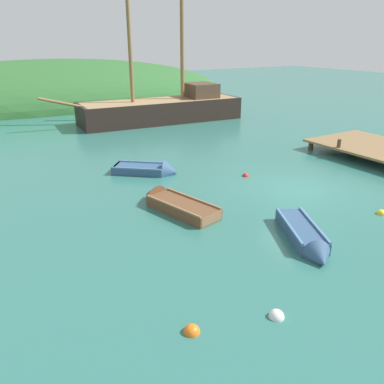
# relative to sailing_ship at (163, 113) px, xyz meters

# --- Properties ---
(ground_plane) EXTENTS (120.00, 120.00, 0.00)m
(ground_plane) POSITION_rel_sailing_ship_xyz_m (-2.10, -16.46, -0.63)
(ground_plane) COLOR #2D6B60
(shore_hill) EXTENTS (40.77, 19.48, 8.25)m
(shore_hill) POSITION_rel_sailing_ship_xyz_m (-4.78, 16.19, -0.63)
(shore_hill) COLOR #2D602D
(shore_hill) RESTS_ON ground
(sailing_ship) EXTENTS (15.29, 4.61, 12.59)m
(sailing_ship) POSITION_rel_sailing_ship_xyz_m (0.00, 0.00, 0.00)
(sailing_ship) COLOR black
(sailing_ship) RESTS_ON ground
(rowboat_outer_left) EXTENTS (2.31, 3.40, 0.88)m
(rowboat_outer_left) POSITION_rel_sailing_ship_xyz_m (-5.35, -19.96, -0.49)
(rowboat_outer_left) COLOR #335175
(rowboat_outer_left) RESTS_ON ground
(rowboat_far) EXTENTS (1.94, 3.79, 1.08)m
(rowboat_far) POSITION_rel_sailing_ship_xyz_m (-7.63, -15.36, -0.49)
(rowboat_far) COLOR brown
(rowboat_far) RESTS_ON ground
(rowboat_center) EXTENTS (3.11, 2.89, 1.13)m
(rowboat_center) POSITION_rel_sailing_ship_xyz_m (-6.53, -11.09, -0.51)
(rowboat_center) COLOR #335175
(rowboat_center) RESTS_ON ground
(buoy_orange) EXTENTS (0.38, 0.38, 0.38)m
(buoy_orange) POSITION_rel_sailing_ship_xyz_m (-10.60, -21.58, -0.63)
(buoy_orange) COLOR orange
(buoy_orange) RESTS_ON ground
(buoy_white) EXTENTS (0.37, 0.37, 0.37)m
(buoy_white) POSITION_rel_sailing_ship_xyz_m (-8.64, -22.19, -0.63)
(buoy_white) COLOR white
(buoy_white) RESTS_ON ground
(buoy_red) EXTENTS (0.31, 0.31, 0.31)m
(buoy_red) POSITION_rel_sailing_ship_xyz_m (-2.86, -13.86, -0.63)
(buoy_red) COLOR red
(buoy_red) RESTS_ON ground
(buoy_yellow) EXTENTS (0.34, 0.34, 0.34)m
(buoy_yellow) POSITION_rel_sailing_ship_xyz_m (-1.28, -19.89, -0.63)
(buoy_yellow) COLOR yellow
(buoy_yellow) RESTS_ON ground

